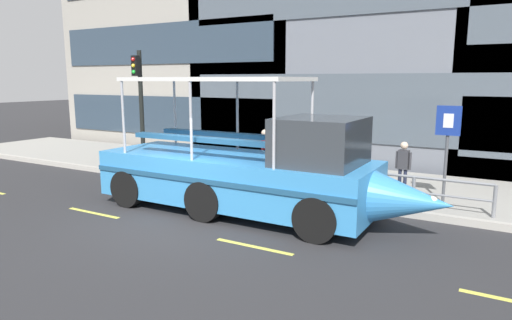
% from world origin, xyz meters
% --- Properties ---
extents(ground_plane, '(120.00, 120.00, 0.00)m').
position_xyz_m(ground_plane, '(0.00, 0.00, 0.00)').
color(ground_plane, '#2B2B2D').
extents(sidewalk, '(32.00, 4.80, 0.18)m').
position_xyz_m(sidewalk, '(0.00, 5.60, 0.09)').
color(sidewalk, '#99968E').
rests_on(sidewalk, ground_plane).
extents(curb_edge, '(32.00, 0.18, 0.18)m').
position_xyz_m(curb_edge, '(0.00, 3.11, 0.09)').
color(curb_edge, '#B2ADA3').
rests_on(curb_edge, ground_plane).
extents(lane_centreline, '(25.80, 0.12, 0.01)m').
position_xyz_m(lane_centreline, '(-0.00, -0.59, 0.00)').
color(lane_centreline, '#DBD64C').
rests_on(lane_centreline, ground_plane).
extents(curb_guardrail, '(11.15, 0.09, 0.82)m').
position_xyz_m(curb_guardrail, '(1.09, 3.45, 0.73)').
color(curb_guardrail, gray).
rests_on(curb_guardrail, sidewalk).
extents(traffic_light_pole, '(0.24, 0.46, 4.26)m').
position_xyz_m(traffic_light_pole, '(-5.08, 4.02, 2.76)').
color(traffic_light_pole, black).
rests_on(traffic_light_pole, sidewalk).
extents(parking_sign, '(0.60, 0.12, 2.57)m').
position_xyz_m(parking_sign, '(5.41, 4.17, 1.93)').
color(parking_sign, '#4C4F54').
rests_on(parking_sign, sidewalk).
extents(duck_tour_boat, '(9.10, 2.47, 3.47)m').
position_xyz_m(duck_tour_boat, '(1.20, 1.39, 1.10)').
color(duck_tour_boat, '#388CD1').
rests_on(duck_tour_boat, ground_plane).
extents(pedestrian_near_bow, '(0.44, 0.21, 1.53)m').
position_xyz_m(pedestrian_near_bow, '(4.28, 4.49, 1.10)').
color(pedestrian_near_bow, '#1E2338').
rests_on(pedestrian_near_bow, sidewalk).
extents(pedestrian_mid_left, '(0.32, 0.46, 1.75)m').
position_xyz_m(pedestrian_mid_left, '(1.64, 4.86, 1.23)').
color(pedestrian_mid_left, black).
rests_on(pedestrian_mid_left, sidewalk).
extents(pedestrian_mid_right, '(0.34, 0.37, 1.63)m').
position_xyz_m(pedestrian_mid_right, '(-0.15, 4.53, 1.16)').
color(pedestrian_mid_right, '#47423D').
rests_on(pedestrian_mid_right, sidewalk).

